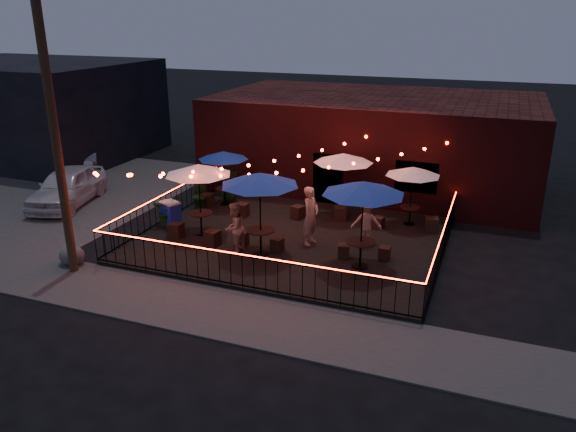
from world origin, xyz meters
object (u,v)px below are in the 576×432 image
Objects in this scene: cafe_table_1 at (223,156)px; cooler at (171,214)px; cafe_table_4 at (364,189)px; cafe_table_3 at (343,159)px; cafe_table_5 at (413,172)px; boulder at (72,255)px; cafe_table_2 at (260,180)px; cafe_table_0 at (198,171)px; utility_pole at (56,143)px.

cooler is (-0.70, -2.90, -1.53)m from cafe_table_1.
cafe_table_4 is (6.55, -3.85, 0.48)m from cafe_table_1.
cooler is at bearing 172.53° from cafe_table_4.
cafe_table_3 is 6.61m from cooler.
cafe_table_4 reaches higher than cafe_table_5.
cooler is 1.08× the size of boulder.
cafe_table_2 is 3.16× the size of boulder.
cafe_table_0 is at bearing 173.38° from cafe_table_4.
cafe_table_5 is at bearing 28.05° from cafe_table_0.
utility_pole reaches higher than cafe_table_4.
cafe_table_1 is at bearing 77.11° from utility_pole.
cafe_table_2 is 2.93× the size of cooler.
utility_pole is 2.95× the size of cafe_table_2.
cafe_table_2 reaches higher than cafe_table_5.
cafe_table_0 is 5.39m from cafe_table_3.
cafe_table_2 reaches higher than cafe_table_1.
cafe_table_4 is (1.77, -4.19, 0.25)m from cafe_table_3.
cafe_table_5 is at bearing 48.04° from cafe_table_2.
boulder is (-9.30, -7.01, -1.80)m from cafe_table_5.
cafe_table_4 is 3.58× the size of boulder.
cafe_table_4 is at bearing 16.59° from cooler.
boulder is at bearing -134.02° from cafe_table_3.
cafe_table_0 is 0.99× the size of cafe_table_1.
cafe_table_1 is (1.60, 6.99, -1.85)m from utility_pole.
utility_pole is at bearing -149.37° from cafe_table_2.
cafe_table_4 is (3.20, 0.21, 0.01)m from cafe_table_2.
boulder is (-5.31, -2.57, -2.29)m from cafe_table_2.
cafe_table_2 is 4.64m from cafe_table_3.
cafe_table_5 is (2.56, 0.03, -0.25)m from cafe_table_3.
cafe_table_0 is at bearing 161.39° from cafe_table_2.
cooler is (-1.39, 0.27, -1.82)m from cafe_table_0.
cafe_table_4 is 1.21× the size of cafe_table_5.
cafe_table_4 is (5.86, -0.68, 0.19)m from cafe_table_0.
cafe_table_2 is 1.07× the size of cafe_table_5.
cafe_table_2 is (2.66, -0.89, 0.19)m from cafe_table_0.
boulder is at bearing -127.42° from cafe_table_0.
cafe_table_2 reaches higher than cooler.
cafe_table_2 is at bearing -50.48° from cafe_table_1.
cafe_table_0 is 0.82× the size of cafe_table_4.
boulder is at bearing 135.36° from utility_pole.
cafe_table_3 is at bearing 71.99° from cafe_table_2.
utility_pole is at bearing -120.93° from cafe_table_0.
cafe_table_5 is 2.73× the size of cooler.
utility_pole reaches higher than cafe_table_3.
cafe_table_1 reaches higher than cooler.
utility_pole is at bearing -131.03° from cafe_table_3.
utility_pole is 3.17× the size of cafe_table_1.
utility_pole is 5.39m from cooler.
cafe_table_1 is 0.82× the size of cafe_table_4.
cafe_table_3 is 2.57m from cafe_table_5.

